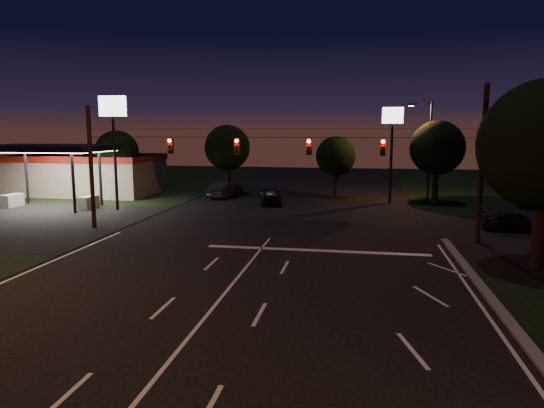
% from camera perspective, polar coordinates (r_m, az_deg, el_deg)
% --- Properties ---
extents(ground, '(140.00, 140.00, 0.00)m').
position_cam_1_polar(ground, '(16.18, -9.41, -14.82)').
color(ground, black).
rests_on(ground, ground).
extents(stop_bar, '(12.00, 0.50, 0.01)m').
position_cam_1_polar(stop_bar, '(26.35, 5.22, -5.46)').
color(stop_bar, silver).
rests_on(stop_bar, ground).
extents(utility_pole_right, '(0.30, 0.30, 9.00)m').
position_cam_1_polar(utility_pole_right, '(30.47, 22.96, -4.19)').
color(utility_pole_right, black).
rests_on(utility_pole_right, ground).
extents(utility_pole_left, '(0.28, 0.28, 8.00)m').
position_cam_1_polar(utility_pole_left, '(34.22, -20.16, -2.68)').
color(utility_pole_left, black).
rests_on(utility_pole_left, ground).
extents(signal_span, '(24.00, 0.40, 1.56)m').
position_cam_1_polar(signal_span, '(29.39, 0.06, 6.88)').
color(signal_span, black).
rests_on(signal_span, ground).
extents(gas_station, '(14.20, 16.10, 5.25)m').
position_cam_1_polar(gas_station, '(52.04, -21.26, 3.63)').
color(gas_station, gray).
rests_on(gas_station, ground).
extents(pole_sign_left_near, '(2.20, 0.30, 9.10)m').
position_cam_1_polar(pole_sign_left_near, '(40.71, -18.17, 9.03)').
color(pole_sign_left_near, black).
rests_on(pole_sign_left_near, ground).
extents(pole_sign_right, '(1.80, 0.30, 8.40)m').
position_cam_1_polar(pole_sign_right, '(44.07, 13.95, 8.18)').
color(pole_sign_right, black).
rests_on(pole_sign_right, ground).
extents(street_light_right_far, '(2.20, 0.35, 9.00)m').
position_cam_1_polar(street_light_right_far, '(46.40, 17.76, 6.81)').
color(street_light_right_far, black).
rests_on(street_light_right_far, ground).
extents(tree_far_a, '(4.20, 4.20, 6.42)m').
position_cam_1_polar(tree_far_a, '(49.79, -17.69, 5.77)').
color(tree_far_a, black).
rests_on(tree_far_a, ground).
extents(tree_far_b, '(4.60, 4.60, 6.98)m').
position_cam_1_polar(tree_far_b, '(49.86, -5.22, 6.56)').
color(tree_far_b, black).
rests_on(tree_far_b, ground).
extents(tree_far_c, '(3.80, 3.80, 5.86)m').
position_cam_1_polar(tree_far_c, '(47.19, 7.52, 5.53)').
color(tree_far_c, black).
rests_on(tree_far_c, ground).
extents(tree_far_d, '(4.80, 4.80, 7.30)m').
position_cam_1_polar(tree_far_d, '(45.66, 18.86, 6.21)').
color(tree_far_d, black).
rests_on(tree_far_d, ground).
extents(tree_far_e, '(4.00, 4.00, 6.18)m').
position_cam_1_polar(tree_far_e, '(45.66, 29.19, 4.68)').
color(tree_far_e, black).
rests_on(tree_far_e, ground).
extents(car_oncoming_a, '(2.79, 4.81, 1.54)m').
position_cam_1_polar(car_oncoming_a, '(42.55, -0.15, 1.04)').
color(car_oncoming_a, black).
rests_on(car_oncoming_a, ground).
extents(car_oncoming_b, '(2.57, 4.92, 1.54)m').
position_cam_1_polar(car_oncoming_b, '(46.73, -5.48, 1.69)').
color(car_oncoming_b, black).
rests_on(car_oncoming_b, ground).
extents(car_cross, '(4.32, 2.05, 1.22)m').
position_cam_1_polar(car_cross, '(34.68, 26.85, -1.92)').
color(car_cross, black).
rests_on(car_cross, ground).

